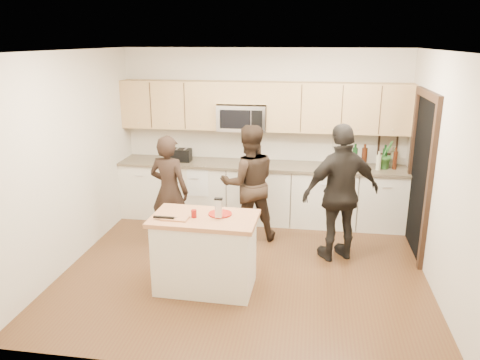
% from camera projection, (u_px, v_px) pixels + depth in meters
% --- Properties ---
extents(floor, '(4.50, 4.50, 0.00)m').
position_uv_depth(floor, '(245.00, 267.00, 6.03)').
color(floor, '#51351B').
rests_on(floor, ground).
extents(room_shell, '(4.52, 4.02, 2.71)m').
position_uv_depth(room_shell, '(246.00, 136.00, 5.53)').
color(room_shell, beige).
rests_on(room_shell, ground).
extents(back_cabinetry, '(4.50, 0.66, 0.94)m').
position_uv_depth(back_cabinetry, '(260.00, 192.00, 7.50)').
color(back_cabinetry, silver).
rests_on(back_cabinetry, ground).
extents(upper_cabinetry, '(4.50, 0.33, 0.75)m').
position_uv_depth(upper_cabinetry, '(265.00, 105.00, 7.23)').
color(upper_cabinetry, tan).
rests_on(upper_cabinetry, ground).
extents(microwave, '(0.76, 0.41, 0.40)m').
position_uv_depth(microwave, '(242.00, 117.00, 7.30)').
color(microwave, silver).
rests_on(microwave, ground).
extents(doorway, '(0.06, 1.25, 2.20)m').
position_uv_depth(doorway, '(421.00, 170.00, 6.22)').
color(doorway, black).
rests_on(doorway, ground).
extents(framed_picture, '(0.30, 0.03, 0.38)m').
position_uv_depth(framed_picture, '(388.00, 143.00, 7.25)').
color(framed_picture, black).
rests_on(framed_picture, ground).
extents(dish_towel, '(0.34, 0.60, 0.48)m').
position_uv_depth(dish_towel, '(199.00, 173.00, 7.36)').
color(dish_towel, white).
rests_on(dish_towel, ground).
extents(island, '(1.22, 0.73, 0.90)m').
position_uv_depth(island, '(205.00, 252.00, 5.42)').
color(island, silver).
rests_on(island, ground).
extents(red_plate, '(0.27, 0.27, 0.02)m').
position_uv_depth(red_plate, '(220.00, 214.00, 5.35)').
color(red_plate, maroon).
rests_on(red_plate, island).
extents(box_grater, '(0.09, 0.05, 0.23)m').
position_uv_depth(box_grater, '(219.00, 208.00, 5.19)').
color(box_grater, silver).
rests_on(box_grater, red_plate).
extents(drink_glass, '(0.06, 0.06, 0.09)m').
position_uv_depth(drink_glass, '(194.00, 214.00, 5.25)').
color(drink_glass, maroon).
rests_on(drink_glass, island).
extents(cutting_board, '(0.29, 0.18, 0.02)m').
position_uv_depth(cutting_board, '(175.00, 218.00, 5.21)').
color(cutting_board, '#A56C45').
rests_on(cutting_board, island).
extents(tongs, '(0.24, 0.04, 0.02)m').
position_uv_depth(tongs, '(164.00, 217.00, 5.19)').
color(tongs, black).
rests_on(tongs, cutting_board).
extents(knife, '(0.22, 0.03, 0.01)m').
position_uv_depth(knife, '(167.00, 217.00, 5.22)').
color(knife, silver).
rests_on(knife, cutting_board).
extents(toaster, '(0.31, 0.21, 0.20)m').
position_uv_depth(toaster, '(182.00, 155.00, 7.50)').
color(toaster, black).
rests_on(toaster, back_cabinetry).
extents(bottle_cluster, '(0.67, 0.28, 0.37)m').
position_uv_depth(bottle_cluster, '(377.00, 157.00, 7.10)').
color(bottle_cluster, black).
rests_on(bottle_cluster, back_cabinetry).
extents(orchid, '(0.30, 0.30, 0.43)m').
position_uv_depth(orchid, '(386.00, 155.00, 7.05)').
color(orchid, '#33692A').
rests_on(orchid, back_cabinetry).
extents(woman_left, '(0.65, 0.50, 1.59)m').
position_uv_depth(woman_left, '(169.00, 191.00, 6.51)').
color(woman_left, black).
rests_on(woman_left, ground).
extents(woman_center, '(0.98, 0.86, 1.69)m').
position_uv_depth(woman_center, '(249.00, 183.00, 6.69)').
color(woman_center, black).
rests_on(woman_center, ground).
extents(woman_right, '(1.15, 0.86, 1.82)m').
position_uv_depth(woman_right, '(341.00, 193.00, 6.05)').
color(woman_right, black).
rests_on(woman_right, ground).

